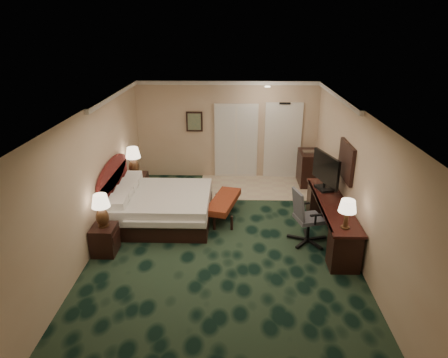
{
  "coord_description": "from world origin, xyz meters",
  "views": [
    {
      "loc": [
        0.21,
        -7.04,
        4.17
      ],
      "look_at": [
        -0.0,
        0.6,
        1.14
      ],
      "focal_mm": 32.0,
      "sensor_mm": 36.0,
      "label": 1
    }
  ],
  "objects_px": {
    "lamp_near": "(102,211)",
    "minibar": "(308,168)",
    "bed": "(163,207)",
    "desk_chair": "(309,216)",
    "nightstand_near": "(105,240)",
    "tv": "(326,172)",
    "desk": "(331,220)",
    "nightstand_far": "(137,187)",
    "lamp_far": "(133,161)",
    "bed_bench": "(224,208)"
  },
  "relations": [
    {
      "from": "lamp_far",
      "to": "tv",
      "type": "relative_size",
      "value": 0.67
    },
    {
      "from": "desk_chair",
      "to": "nightstand_far",
      "type": "bearing_deg",
      "value": 137.82
    },
    {
      "from": "tv",
      "to": "minibar",
      "type": "relative_size",
      "value": 1.13
    },
    {
      "from": "lamp_far",
      "to": "desk_chair",
      "type": "distance_m",
      "value": 4.48
    },
    {
      "from": "bed",
      "to": "tv",
      "type": "xyz_separation_m",
      "value": [
        3.52,
        0.06,
        0.85
      ]
    },
    {
      "from": "tv",
      "to": "minibar",
      "type": "bearing_deg",
      "value": 71.81
    },
    {
      "from": "bed",
      "to": "minibar",
      "type": "height_order",
      "value": "minibar"
    },
    {
      "from": "bed",
      "to": "minibar",
      "type": "xyz_separation_m",
      "value": [
        3.57,
        2.3,
        0.13
      ]
    },
    {
      "from": "lamp_far",
      "to": "bed",
      "type": "bearing_deg",
      "value": -53.81
    },
    {
      "from": "bed_bench",
      "to": "tv",
      "type": "distance_m",
      "value": 2.38
    },
    {
      "from": "lamp_near",
      "to": "desk_chair",
      "type": "relative_size",
      "value": 0.57
    },
    {
      "from": "lamp_near",
      "to": "minibar",
      "type": "bearing_deg",
      "value": 38.93
    },
    {
      "from": "nightstand_near",
      "to": "tv",
      "type": "bearing_deg",
      "value": 17.58
    },
    {
      "from": "nightstand_near",
      "to": "tv",
      "type": "height_order",
      "value": "tv"
    },
    {
      "from": "nightstand_near",
      "to": "minibar",
      "type": "distance_m",
      "value": 5.76
    },
    {
      "from": "bed",
      "to": "lamp_near",
      "type": "xyz_separation_m",
      "value": [
        -0.89,
        -1.31,
        0.55
      ]
    },
    {
      "from": "tv",
      "to": "minibar",
      "type": "distance_m",
      "value": 2.35
    },
    {
      "from": "bed",
      "to": "minibar",
      "type": "distance_m",
      "value": 4.25
    },
    {
      "from": "nightstand_near",
      "to": "lamp_near",
      "type": "xyz_separation_m",
      "value": [
        -0.0,
        0.03,
        0.6
      ]
    },
    {
      "from": "nightstand_near",
      "to": "desk_chair",
      "type": "relative_size",
      "value": 0.49
    },
    {
      "from": "desk",
      "to": "desk_chair",
      "type": "height_order",
      "value": "desk_chair"
    },
    {
      "from": "nightstand_near",
      "to": "lamp_far",
      "type": "bearing_deg",
      "value": 90.03
    },
    {
      "from": "nightstand_far",
      "to": "desk",
      "type": "xyz_separation_m",
      "value": [
        4.41,
        -1.82,
        0.07
      ]
    },
    {
      "from": "bed",
      "to": "desk_chair",
      "type": "distance_m",
      "value": 3.18
    },
    {
      "from": "bed",
      "to": "bed_bench",
      "type": "distance_m",
      "value": 1.36
    },
    {
      "from": "tv",
      "to": "desk",
      "type": "bearing_deg",
      "value": -103.77
    },
    {
      "from": "bed",
      "to": "bed_bench",
      "type": "bearing_deg",
      "value": 9.18
    },
    {
      "from": "lamp_near",
      "to": "nightstand_near",
      "type": "bearing_deg",
      "value": -89.09
    },
    {
      "from": "lamp_far",
      "to": "tv",
      "type": "bearing_deg",
      "value": -14.78
    },
    {
      "from": "lamp_near",
      "to": "bed_bench",
      "type": "distance_m",
      "value": 2.79
    },
    {
      "from": "lamp_near",
      "to": "bed_bench",
      "type": "xyz_separation_m",
      "value": [
        2.24,
        1.53,
        -0.65
      ]
    },
    {
      "from": "minibar",
      "to": "lamp_far",
      "type": "bearing_deg",
      "value": -166.46
    },
    {
      "from": "lamp_far",
      "to": "desk",
      "type": "bearing_deg",
      "value": -22.62
    },
    {
      "from": "bed",
      "to": "tv",
      "type": "height_order",
      "value": "tv"
    },
    {
      "from": "desk_chair",
      "to": "minibar",
      "type": "relative_size",
      "value": 1.25
    },
    {
      "from": "nightstand_near",
      "to": "desk_chair",
      "type": "xyz_separation_m",
      "value": [
        3.96,
        0.52,
        0.29
      ]
    },
    {
      "from": "nightstand_far",
      "to": "minibar",
      "type": "xyz_separation_m",
      "value": [
        4.43,
        1.11,
        0.14
      ]
    },
    {
      "from": "nightstand_far",
      "to": "bed_bench",
      "type": "relative_size",
      "value": 0.47
    },
    {
      "from": "desk",
      "to": "minibar",
      "type": "bearing_deg",
      "value": 89.59
    },
    {
      "from": "nightstand_near",
      "to": "minibar",
      "type": "height_order",
      "value": "minibar"
    },
    {
      "from": "tv",
      "to": "desk_chair",
      "type": "distance_m",
      "value": 1.16
    },
    {
      "from": "lamp_near",
      "to": "lamp_far",
      "type": "distance_m",
      "value": 2.53
    },
    {
      "from": "minibar",
      "to": "desk_chair",
      "type": "bearing_deg",
      "value": -99.19
    },
    {
      "from": "bed",
      "to": "desk_chair",
      "type": "relative_size",
      "value": 1.81
    },
    {
      "from": "lamp_far",
      "to": "desk",
      "type": "height_order",
      "value": "lamp_far"
    },
    {
      "from": "nightstand_near",
      "to": "desk",
      "type": "height_order",
      "value": "desk"
    },
    {
      "from": "desk_chair",
      "to": "lamp_far",
      "type": "bearing_deg",
      "value": 137.6
    },
    {
      "from": "lamp_far",
      "to": "nightstand_far",
      "type": "bearing_deg",
      "value": -47.26
    },
    {
      "from": "nightstand_near",
      "to": "nightstand_far",
      "type": "height_order",
      "value": "nightstand_far"
    },
    {
      "from": "bed",
      "to": "nightstand_near",
      "type": "distance_m",
      "value": 1.61
    }
  ]
}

